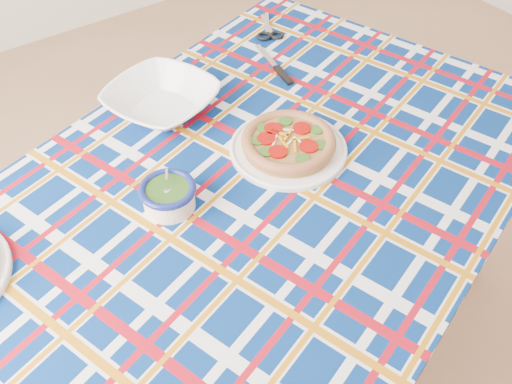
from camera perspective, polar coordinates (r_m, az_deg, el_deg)
floor at (r=2.14m, az=6.79°, el=-5.02°), size 4.00×4.00×0.00m
dining_table at (r=1.33m, az=-0.73°, el=-2.10°), size 1.79×1.41×0.73m
tablecloth at (r=1.31m, az=-0.74°, el=-1.40°), size 1.83×1.45×0.10m
main_focaccia_plate at (r=1.35m, az=3.28°, el=5.00°), size 0.33×0.33×0.06m
pesto_bowl at (r=1.23m, az=-8.77°, el=-0.23°), size 0.17×0.17×0.07m
serving_bowl at (r=1.49m, az=-9.40°, el=9.06°), size 0.35×0.35×0.07m
table_knife at (r=1.69m, az=1.17°, el=13.37°), size 0.06×0.23×0.01m
kitchen_scissors at (r=1.85m, az=1.11°, el=16.51°), size 0.17×0.21×0.02m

